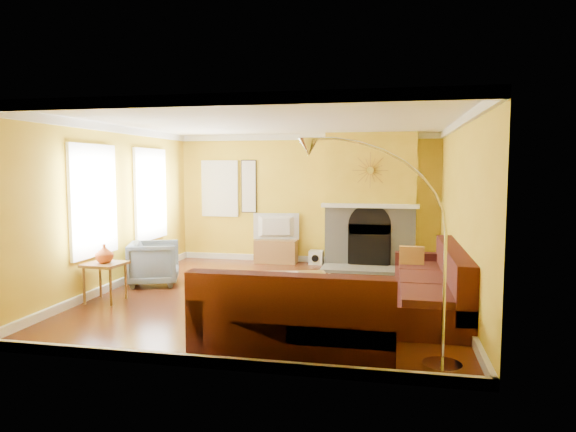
% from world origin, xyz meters
% --- Properties ---
extents(floor, '(5.50, 6.00, 0.02)m').
position_xyz_m(floor, '(0.00, 0.00, -0.01)').
color(floor, '#602B14').
rests_on(floor, ground).
extents(ceiling, '(5.50, 6.00, 0.02)m').
position_xyz_m(ceiling, '(0.00, 0.00, 2.71)').
color(ceiling, white).
rests_on(ceiling, ground).
extents(wall_back, '(5.50, 0.02, 2.70)m').
position_xyz_m(wall_back, '(0.00, 3.01, 1.35)').
color(wall_back, gold).
rests_on(wall_back, ground).
extents(wall_front, '(5.50, 0.02, 2.70)m').
position_xyz_m(wall_front, '(0.00, -3.01, 1.35)').
color(wall_front, gold).
rests_on(wall_front, ground).
extents(wall_left, '(0.02, 6.00, 2.70)m').
position_xyz_m(wall_left, '(-2.76, 0.00, 1.35)').
color(wall_left, gold).
rests_on(wall_left, ground).
extents(wall_right, '(0.02, 6.00, 2.70)m').
position_xyz_m(wall_right, '(2.76, 0.00, 1.35)').
color(wall_right, gold).
rests_on(wall_right, ground).
extents(baseboard, '(5.50, 6.00, 0.12)m').
position_xyz_m(baseboard, '(0.00, 0.00, 0.06)').
color(baseboard, white).
rests_on(baseboard, floor).
extents(crown_molding, '(5.50, 6.00, 0.12)m').
position_xyz_m(crown_molding, '(0.00, 0.00, 2.64)').
color(crown_molding, white).
rests_on(crown_molding, ceiling).
extents(window_left_near, '(0.06, 1.22, 1.72)m').
position_xyz_m(window_left_near, '(-2.72, 1.30, 1.50)').
color(window_left_near, white).
rests_on(window_left_near, wall_left).
extents(window_left_far, '(0.06, 1.22, 1.72)m').
position_xyz_m(window_left_far, '(-2.72, -0.60, 1.50)').
color(window_left_far, white).
rests_on(window_left_far, wall_left).
extents(window_back, '(0.82, 0.06, 1.22)m').
position_xyz_m(window_back, '(-1.90, 2.96, 1.55)').
color(window_back, white).
rests_on(window_back, wall_back).
extents(wall_art, '(0.34, 0.04, 1.14)m').
position_xyz_m(wall_art, '(-1.25, 2.97, 1.60)').
color(wall_art, white).
rests_on(wall_art, wall_back).
extents(fireplace, '(1.80, 0.40, 2.70)m').
position_xyz_m(fireplace, '(1.35, 2.80, 1.35)').
color(fireplace, gray).
rests_on(fireplace, floor).
extents(mantel, '(1.92, 0.22, 0.08)m').
position_xyz_m(mantel, '(1.35, 2.56, 1.25)').
color(mantel, white).
rests_on(mantel, fireplace).
extents(hearth, '(1.80, 0.70, 0.06)m').
position_xyz_m(hearth, '(1.35, 2.25, 0.03)').
color(hearth, gray).
rests_on(hearth, floor).
extents(sunburst, '(0.70, 0.04, 0.70)m').
position_xyz_m(sunburst, '(1.35, 2.57, 1.95)').
color(sunburst, olive).
rests_on(sunburst, fireplace).
extents(rug, '(2.40, 1.80, 0.02)m').
position_xyz_m(rug, '(0.35, -0.30, 0.01)').
color(rug, beige).
rests_on(rug, floor).
extents(sectional_sofa, '(3.10, 3.70, 0.90)m').
position_xyz_m(sectional_sofa, '(1.20, -0.85, 0.45)').
color(sectional_sofa, '#471916').
rests_on(sectional_sofa, floor).
extents(coffee_table, '(1.23, 1.23, 0.39)m').
position_xyz_m(coffee_table, '(0.40, -0.35, 0.20)').
color(coffee_table, white).
rests_on(coffee_table, floor).
extents(media_console, '(0.88, 0.40, 0.49)m').
position_xyz_m(media_console, '(-0.60, 2.75, 0.24)').
color(media_console, olive).
rests_on(media_console, floor).
extents(tv, '(0.98, 0.30, 0.56)m').
position_xyz_m(tv, '(-0.60, 2.75, 0.76)').
color(tv, black).
rests_on(tv, media_console).
extents(subwoofer, '(0.28, 0.28, 0.28)m').
position_xyz_m(subwoofer, '(0.25, 2.78, 0.14)').
color(subwoofer, white).
rests_on(subwoofer, floor).
extents(armchair, '(1.04, 1.03, 0.74)m').
position_xyz_m(armchair, '(-2.20, 0.35, 0.37)').
color(armchair, slate).
rests_on(armchair, floor).
extents(side_table, '(0.58, 0.58, 0.59)m').
position_xyz_m(side_table, '(-2.40, -0.85, 0.29)').
color(side_table, olive).
rests_on(side_table, floor).
extents(vase, '(0.28, 0.28, 0.28)m').
position_xyz_m(vase, '(-2.40, -0.85, 0.73)').
color(vase, '#D8591E').
rests_on(vase, side_table).
extents(book, '(0.26, 0.30, 0.02)m').
position_xyz_m(book, '(0.25, -0.25, 0.40)').
color(book, white).
rests_on(book, coffee_table).
extents(arc_lamp, '(1.44, 0.36, 2.29)m').
position_xyz_m(arc_lamp, '(1.68, -2.55, 1.14)').
color(arc_lamp, silver).
rests_on(arc_lamp, floor).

